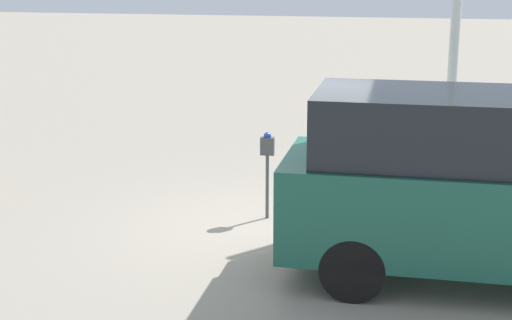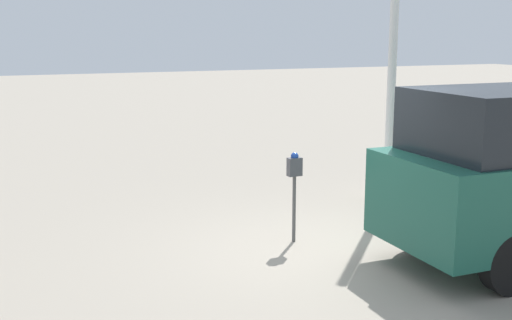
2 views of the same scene
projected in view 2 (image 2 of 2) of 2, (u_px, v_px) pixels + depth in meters
ground_plane at (326, 251)px, 8.79m from camera, size 80.00×80.00×0.00m
parking_meter_near at (294, 176)px, 9.01m from camera, size 0.20×0.12×1.30m
lamp_post at (391, 108)px, 11.25m from camera, size 0.44×0.44×5.40m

